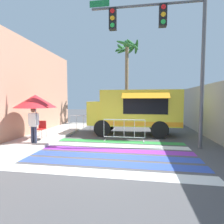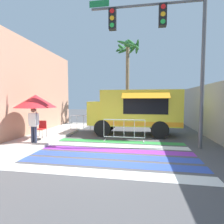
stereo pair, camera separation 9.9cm
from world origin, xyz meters
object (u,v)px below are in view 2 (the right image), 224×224
object	(u,v)px
barricade_side	(84,124)
traffic_signal_pole	(165,38)
vendor_person	(34,123)
patio_umbrella	(36,101)
folding_chair	(42,127)
food_truck	(133,109)
barricade_front	(124,130)
palm_tree	(128,62)

from	to	relation	value
barricade_side	traffic_signal_pole	bearing A→B (deg)	-29.32
vendor_person	traffic_signal_pole	bearing A→B (deg)	6.71
patio_umbrella	traffic_signal_pole	bearing A→B (deg)	2.18
folding_chair	barricade_side	distance (m)	2.62
food_truck	barricade_front	xyz separation A→B (m)	(-0.39, -1.80, -0.98)
food_truck	palm_tree	distance (m)	5.48
patio_umbrella	vendor_person	bearing A→B (deg)	-69.44
traffic_signal_pole	food_truck	bearing A→B (deg)	118.43
barricade_side	food_truck	bearing A→B (deg)	1.13
barricade_front	barricade_side	distance (m)	3.23
traffic_signal_pole	patio_umbrella	xyz separation A→B (m)	(-5.96, -0.23, -2.70)
vendor_person	barricade_front	size ratio (longest dim) A/B	0.76
barricade_front	palm_tree	bearing A→B (deg)	92.70
food_truck	folding_chair	distance (m)	5.25
vendor_person	barricade_side	bearing A→B (deg)	68.31
food_truck	traffic_signal_pole	world-z (taller)	traffic_signal_pole
food_truck	barricade_front	world-z (taller)	food_truck
food_truck	barricade_front	bearing A→B (deg)	-102.18
folding_chair	barricade_front	distance (m)	4.35
palm_tree	food_truck	bearing A→B (deg)	-80.63
folding_chair	food_truck	bearing A→B (deg)	36.50
traffic_signal_pole	vendor_person	bearing A→B (deg)	-172.84
barricade_front	barricade_side	size ratio (longest dim) A/B	1.16
folding_chair	barricade_side	world-z (taller)	barricade_side
food_truck	traffic_signal_pole	xyz separation A→B (m)	(1.40, -2.59, 3.19)
traffic_signal_pole	palm_tree	world-z (taller)	palm_tree
traffic_signal_pole	barricade_front	xyz separation A→B (m)	(-1.79, 0.79, -4.16)
patio_umbrella	folding_chair	bearing A→B (deg)	103.37
barricade_side	vendor_person	bearing A→B (deg)	-111.24
vendor_person	barricade_side	distance (m)	3.53
barricade_front	palm_tree	distance (m)	7.45
barricade_front	barricade_side	xyz separation A→B (m)	(-2.72, 1.74, -0.01)
barricade_side	barricade_front	bearing A→B (deg)	-32.70
barricade_side	patio_umbrella	bearing A→B (deg)	-117.77
palm_tree	vendor_person	bearing A→B (deg)	-116.75
food_truck	barricade_front	distance (m)	2.09
food_truck	palm_tree	world-z (taller)	palm_tree
barricade_front	barricade_side	bearing A→B (deg)	147.30
patio_umbrella	food_truck	bearing A→B (deg)	31.75
barricade_side	folding_chair	bearing A→B (deg)	-128.17
barricade_front	palm_tree	world-z (taller)	palm_tree
patio_umbrella	folding_chair	distance (m)	1.55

